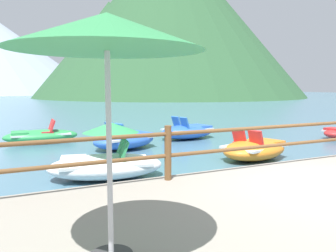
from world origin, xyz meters
name	(u,v)px	position (x,y,z in m)	size (l,w,h in m)	color
ground_plane	(50,103)	(0.00, 40.00, 0.00)	(200.00, 200.00, 0.00)	#477084
dock_railing	(274,138)	(0.00, 1.55, 0.98)	(23.92, 0.12, 0.95)	brown
beach_umbrella	(107,36)	(-4.05, -0.75, 2.45)	(1.70, 1.70, 2.24)	#B2B2B7
pedal_boat_0	(106,160)	(-2.94, 3.54, 0.41)	(2.71, 1.77, 1.24)	white
pedal_boat_1	(255,149)	(1.32, 3.70, 0.29)	(2.48, 1.90, 0.88)	orange
pedal_boat_3	(125,140)	(-1.44, 6.81, 0.30)	(2.53, 2.00, 0.89)	blue
pedal_boat_6	(188,131)	(1.46, 7.81, 0.29)	(2.54, 1.70, 0.88)	blue
pedal_boat_7	(41,136)	(-3.80, 9.23, 0.26)	(2.57, 1.18, 0.83)	green
cliff_headland	(160,22)	(23.82, 60.38, 15.00)	(53.09, 53.09, 31.95)	#2D5633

